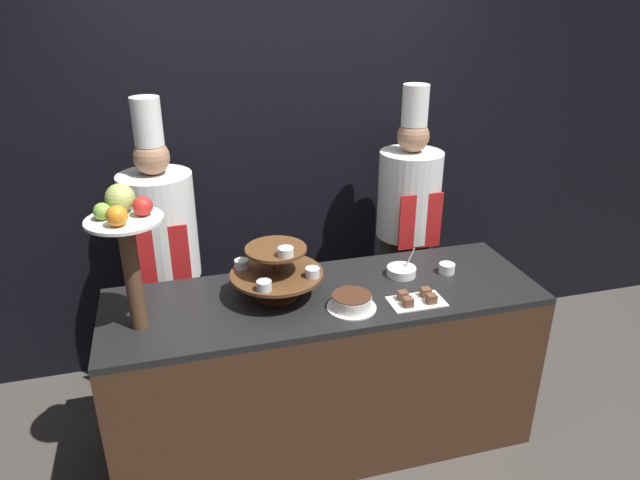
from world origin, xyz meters
TOP-DOWN VIEW (x-y plane):
  - wall_back at (0.00, 1.37)m, footprint 10.00×0.06m
  - buffet_counter at (0.00, 0.35)m, footprint 2.17×0.69m
  - tiered_stand at (-0.23, 0.38)m, footprint 0.45×0.45m
  - fruit_pedestal at (-0.89, 0.30)m, footprint 0.32×0.32m
  - cake_round at (0.08, 0.18)m, footprint 0.24×0.24m
  - cup_white at (0.69, 0.39)m, footprint 0.08×0.08m
  - cake_square_tray at (0.40, 0.15)m, footprint 0.27×0.16m
  - serving_bowl_far at (0.44, 0.43)m, footprint 0.15×0.15m
  - chef_left at (-0.77, 0.99)m, footprint 0.40×0.40m
  - chef_center_left at (0.72, 0.99)m, footprint 0.38×0.38m

SIDE VIEW (x-z plane):
  - buffet_counter at x=0.00m, z-range 0.00..0.92m
  - cake_square_tray at x=0.40m, z-range 0.91..0.96m
  - serving_bowl_far at x=0.44m, z-range 0.87..1.02m
  - cup_white at x=0.69m, z-range 0.92..0.97m
  - cake_round at x=0.08m, z-range 0.92..0.99m
  - chef_left at x=-0.77m, z-range 0.05..1.87m
  - chef_center_left at x=0.72m, z-range 0.07..1.89m
  - tiered_stand at x=-0.23m, z-range 0.92..1.22m
  - fruit_pedestal at x=-0.89m, z-range 1.05..1.70m
  - wall_back at x=0.00m, z-range 0.00..2.80m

